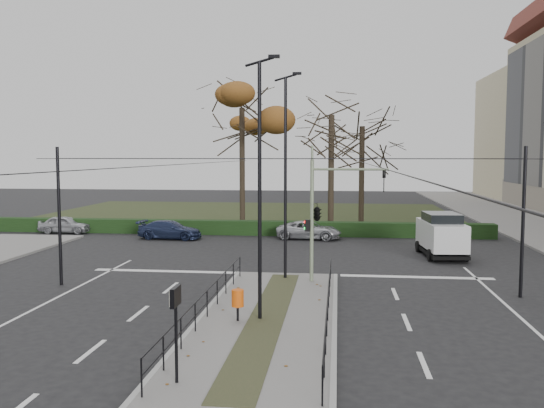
{
  "coord_description": "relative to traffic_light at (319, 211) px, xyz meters",
  "views": [
    {
      "loc": [
        2.35,
        -21.46,
        5.64
      ],
      "look_at": [
        -0.8,
        5.89,
        3.3
      ],
      "focal_mm": 38.0,
      "sensor_mm": 36.0,
      "label": 1
    }
  ],
  "objects": [
    {
      "name": "parked_car_first",
      "position": [
        -18.83,
        14.56,
        -2.59
      ],
      "size": [
        3.76,
        1.58,
        1.27
      ],
      "primitive_type": "imported",
      "rotation": [
        0.0,
        0.0,
        1.59
      ],
      "color": "#A2A4AA",
      "rests_on": "ground"
    },
    {
      "name": "bare_tree_near",
      "position": [
        0.28,
        18.53,
        4.77
      ],
      "size": [
        6.02,
        6.02,
        11.33
      ],
      "color": "black",
      "rests_on": "park"
    },
    {
      "name": "streetlamp_median_far",
      "position": [
        -1.49,
        0.5,
        1.54
      ],
      "size": [
        0.76,
        0.16,
        9.1
      ],
      "color": "black",
      "rests_on": "median_island"
    },
    {
      "name": "parked_car_third",
      "position": [
        -10.44,
        12.61,
        -2.61
      ],
      "size": [
        4.39,
        2.03,
        1.24
      ],
      "primitive_type": "imported",
      "rotation": [
        0.0,
        0.0,
        1.5
      ],
      "color": "#1F2949",
      "rests_on": "ground"
    },
    {
      "name": "litter_bin",
      "position": [
        -2.47,
        -6.34,
        -2.34
      ],
      "size": [
        0.41,
        0.41,
        1.05
      ],
      "color": "black",
      "rests_on": "median_island"
    },
    {
      "name": "streetlamp_median_near",
      "position": [
        -1.75,
        -6.03,
        1.36
      ],
      "size": [
        0.73,
        0.15,
        8.74
      ],
      "color": "black",
      "rests_on": "median_island"
    },
    {
      "name": "hedge",
      "position": [
        -7.54,
        15.21,
        -2.73
      ],
      "size": [
        38.0,
        1.0,
        1.0
      ],
      "primitive_type": "cube",
      "color": "black",
      "rests_on": "ground"
    },
    {
      "name": "bare_tree_center",
      "position": [
        2.74,
        23.12,
        4.19
      ],
      "size": [
        6.82,
        6.82,
        10.5
      ],
      "color": "black",
      "rests_on": "park"
    },
    {
      "name": "white_van",
      "position": [
        6.55,
        7.71,
        -1.96
      ],
      "size": [
        2.37,
        4.71,
        2.44
      ],
      "color": "silver",
      "rests_on": "ground"
    },
    {
      "name": "park",
      "position": [
        -7.54,
        28.61,
        -3.18
      ],
      "size": [
        38.0,
        26.0,
        0.1
      ],
      "primitive_type": "cube",
      "color": "#273018",
      "rests_on": "ground"
    },
    {
      "name": "median_railing",
      "position": [
        -1.54,
        -5.99,
        -2.25
      ],
      "size": [
        4.14,
        13.24,
        0.92
      ],
      "color": "black",
      "rests_on": "median_island"
    },
    {
      "name": "ground",
      "position": [
        -1.54,
        -3.39,
        -3.23
      ],
      "size": [
        140.0,
        140.0,
        0.0
      ],
      "primitive_type": "plane",
      "color": "black",
      "rests_on": "ground"
    },
    {
      "name": "median_island",
      "position": [
        -1.54,
        -5.89,
        -3.16
      ],
      "size": [
        4.4,
        15.0,
        0.14
      ],
      "primitive_type": "cube",
      "color": "slate",
      "rests_on": "ground"
    },
    {
      "name": "rust_tree",
      "position": [
        -6.86,
        20.83,
        6.15
      ],
      "size": [
        9.16,
        9.16,
        12.22
      ],
      "color": "black",
      "rests_on": "park"
    },
    {
      "name": "parked_car_fourth",
      "position": [
        -1.1,
        13.63,
        -2.63
      ],
      "size": [
        4.49,
        2.37,
        1.2
      ],
      "primitive_type": "imported",
      "rotation": [
        0.0,
        0.0,
        1.48
      ],
      "color": "#A2A4AA",
      "rests_on": "ground"
    },
    {
      "name": "info_panel",
      "position": [
        -3.05,
        -11.66,
        -1.23
      ],
      "size": [
        0.13,
        0.62,
        2.36
      ],
      "color": "black",
      "rests_on": "median_island"
    },
    {
      "name": "catenary",
      "position": [
        -1.54,
        -1.77,
        0.19
      ],
      "size": [
        20.0,
        34.0,
        6.0
      ],
      "color": "black",
      "rests_on": "ground"
    },
    {
      "name": "traffic_light",
      "position": [
        0.0,
        0.0,
        0.0
      ],
      "size": [
        3.61,
        2.07,
        5.3
      ],
      "color": "gray",
      "rests_on": "median_island"
    }
  ]
}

